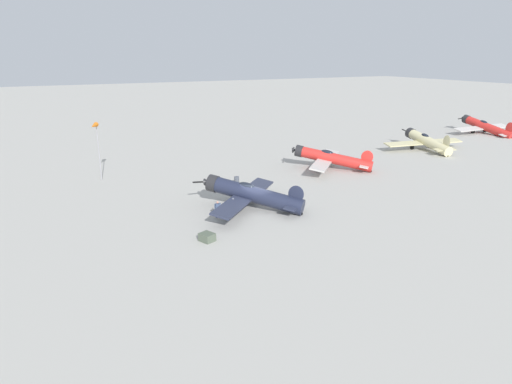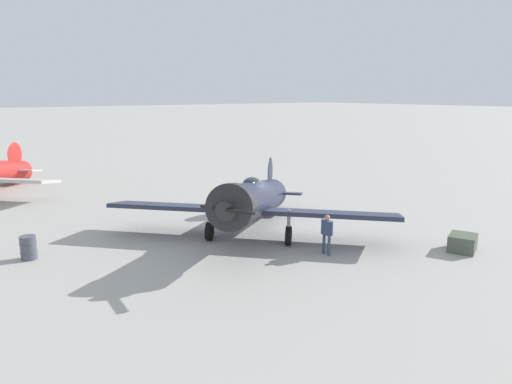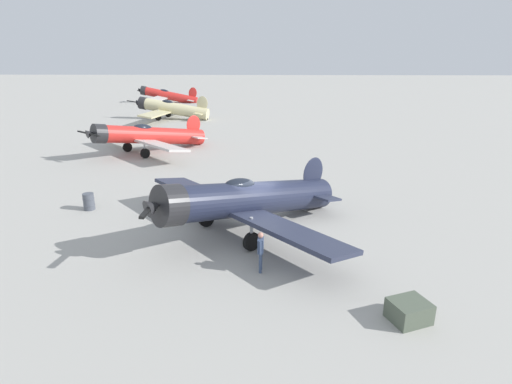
{
  "view_description": "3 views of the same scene",
  "coord_description": "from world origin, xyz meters",
  "px_view_note": "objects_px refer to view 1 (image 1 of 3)",
  "views": [
    {
      "loc": [
        -18.83,
        -36.78,
        14.51
      ],
      "look_at": [
        0.0,
        0.0,
        1.8
      ],
      "focal_mm": 31.72,
      "sensor_mm": 36.0,
      "label": 1
    },
    {
      "loc": [
        -16.3,
        11.91,
        6.13
      ],
      "look_at": [
        0.0,
        0.0,
        1.8
      ],
      "focal_mm": 32.64,
      "sensor_mm": 36.0,
      "label": 2
    },
    {
      "loc": [
        -17.7,
        -0.73,
        7.65
      ],
      "look_at": [
        0.0,
        0.0,
        1.8
      ],
      "focal_mm": 28.21,
      "sensor_mm": 36.0,
      "label": 3
    }
  ],
  "objects_px": {
    "airplane_far_line": "(426,141)",
    "fuel_drum": "(237,180)",
    "airplane_outer_stand": "(485,127)",
    "windsock_mast": "(94,128)",
    "airplane_foreground": "(251,194)",
    "equipment_crate": "(207,237)",
    "airplane_mid_apron": "(330,158)",
    "ground_crew_mechanic": "(218,208)"
  },
  "relations": [
    {
      "from": "airplane_outer_stand",
      "to": "fuel_drum",
      "type": "relative_size",
      "value": 14.97
    },
    {
      "from": "airplane_far_line",
      "to": "equipment_crate",
      "type": "height_order",
      "value": "airplane_far_line"
    },
    {
      "from": "airplane_foreground",
      "to": "airplane_outer_stand",
      "type": "height_order",
      "value": "airplane_foreground"
    },
    {
      "from": "airplane_outer_stand",
      "to": "fuel_drum",
      "type": "xyz_separation_m",
      "value": [
        -56.06,
        -9.91,
        -0.83
      ]
    },
    {
      "from": "airplane_far_line",
      "to": "airplane_outer_stand",
      "type": "distance_m",
      "value": 22.62
    },
    {
      "from": "ground_crew_mechanic",
      "to": "windsock_mast",
      "type": "height_order",
      "value": "windsock_mast"
    },
    {
      "from": "airplane_mid_apron",
      "to": "windsock_mast",
      "type": "relative_size",
      "value": 1.46
    },
    {
      "from": "airplane_outer_stand",
      "to": "ground_crew_mechanic",
      "type": "height_order",
      "value": "airplane_outer_stand"
    },
    {
      "from": "airplane_foreground",
      "to": "ground_crew_mechanic",
      "type": "xyz_separation_m",
      "value": [
        -3.77,
        -0.72,
        -0.57
      ]
    },
    {
      "from": "airplane_far_line",
      "to": "equipment_crate",
      "type": "distance_m",
      "value": 46.9
    },
    {
      "from": "airplane_far_line",
      "to": "ground_crew_mechanic",
      "type": "distance_m",
      "value": 42.6
    },
    {
      "from": "airplane_mid_apron",
      "to": "windsock_mast",
      "type": "height_order",
      "value": "windsock_mast"
    },
    {
      "from": "ground_crew_mechanic",
      "to": "fuel_drum",
      "type": "xyz_separation_m",
      "value": [
        6.23,
        9.36,
        -0.51
      ]
    },
    {
      "from": "airplane_outer_stand",
      "to": "ground_crew_mechanic",
      "type": "bearing_deg",
      "value": 107.85
    },
    {
      "from": "fuel_drum",
      "to": "windsock_mast",
      "type": "relative_size",
      "value": 0.13
    },
    {
      "from": "airplane_foreground",
      "to": "airplane_far_line",
      "type": "bearing_deg",
      "value": -114.17
    },
    {
      "from": "airplane_outer_stand",
      "to": "airplane_mid_apron",
      "type": "bearing_deg",
      "value": 102.78
    },
    {
      "from": "airplane_mid_apron",
      "to": "equipment_crate",
      "type": "relative_size",
      "value": 7.14
    },
    {
      "from": "airplane_far_line",
      "to": "airplane_outer_stand",
      "type": "xyz_separation_m",
      "value": [
        21.8,
        6.03,
        -0.16
      ]
    },
    {
      "from": "airplane_far_line",
      "to": "fuel_drum",
      "type": "height_order",
      "value": "airplane_far_line"
    },
    {
      "from": "airplane_far_line",
      "to": "fuel_drum",
      "type": "distance_m",
      "value": 34.49
    },
    {
      "from": "airplane_far_line",
      "to": "windsock_mast",
      "type": "distance_m",
      "value": 48.65
    },
    {
      "from": "airplane_outer_stand",
      "to": "windsock_mast",
      "type": "height_order",
      "value": "windsock_mast"
    },
    {
      "from": "airplane_outer_stand",
      "to": "equipment_crate",
      "type": "bearing_deg",
      "value": 110.81
    },
    {
      "from": "fuel_drum",
      "to": "windsock_mast",
      "type": "height_order",
      "value": "windsock_mast"
    },
    {
      "from": "airplane_outer_stand",
      "to": "fuel_drum",
      "type": "distance_m",
      "value": 56.93
    },
    {
      "from": "equipment_crate",
      "to": "ground_crew_mechanic",
      "type": "bearing_deg",
      "value": 58.35
    },
    {
      "from": "windsock_mast",
      "to": "airplane_mid_apron",
      "type": "bearing_deg",
      "value": -14.99
    },
    {
      "from": "airplane_far_line",
      "to": "airplane_foreground",
      "type": "bearing_deg",
      "value": 117.82
    },
    {
      "from": "ground_crew_mechanic",
      "to": "windsock_mast",
      "type": "distance_m",
      "value": 19.98
    },
    {
      "from": "airplane_foreground",
      "to": "windsock_mast",
      "type": "bearing_deg",
      "value": -8.78
    },
    {
      "from": "ground_crew_mechanic",
      "to": "equipment_crate",
      "type": "height_order",
      "value": "ground_crew_mechanic"
    },
    {
      "from": "airplane_foreground",
      "to": "equipment_crate",
      "type": "bearing_deg",
      "value": 85.94
    },
    {
      "from": "airplane_mid_apron",
      "to": "fuel_drum",
      "type": "relative_size",
      "value": 11.27
    },
    {
      "from": "airplane_outer_stand",
      "to": "windsock_mast",
      "type": "relative_size",
      "value": 1.95
    },
    {
      "from": "ground_crew_mechanic",
      "to": "equipment_crate",
      "type": "xyz_separation_m",
      "value": [
        -2.86,
        -4.64,
        -0.63
      ]
    },
    {
      "from": "airplane_outer_stand",
      "to": "fuel_drum",
      "type": "bearing_deg",
      "value": 100.68
    },
    {
      "from": "equipment_crate",
      "to": "airplane_mid_apron",
      "type": "bearing_deg",
      "value": 32.95
    },
    {
      "from": "airplane_mid_apron",
      "to": "equipment_crate",
      "type": "distance_m",
      "value": 27.3
    },
    {
      "from": "equipment_crate",
      "to": "windsock_mast",
      "type": "relative_size",
      "value": 0.21
    },
    {
      "from": "airplane_foreground",
      "to": "airplane_outer_stand",
      "type": "bearing_deg",
      "value": -115.41
    },
    {
      "from": "airplane_far_line",
      "to": "airplane_mid_apron",
      "type": "bearing_deg",
      "value": 107.45
    }
  ]
}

